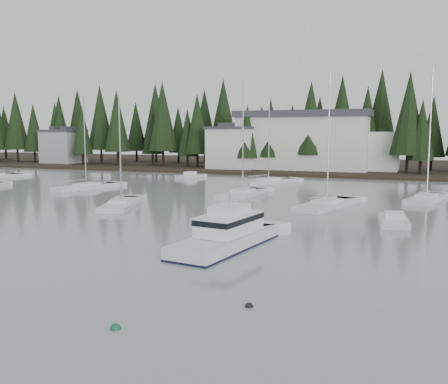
# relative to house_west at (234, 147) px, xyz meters

# --- Properties ---
(far_shore_land) EXTENTS (240.00, 54.00, 1.00)m
(far_shore_land) POSITION_rel_house_west_xyz_m (18.00, 18.00, -4.65)
(far_shore_land) COLOR black
(far_shore_land) RESTS_ON ground
(conifer_treeline) EXTENTS (200.00, 22.00, 20.00)m
(conifer_treeline) POSITION_rel_house_west_xyz_m (18.00, 7.00, -4.65)
(conifer_treeline) COLOR black
(conifer_treeline) RESTS_ON ground
(house_west) EXTENTS (9.54, 7.42, 8.75)m
(house_west) POSITION_rel_house_west_xyz_m (0.00, 0.00, 0.00)
(house_west) COLOR silver
(house_west) RESTS_ON ground
(house_far_west) EXTENTS (8.48, 7.42, 8.25)m
(house_far_west) POSITION_rel_house_west_xyz_m (-42.00, 2.00, -0.25)
(house_far_west) COLOR #999EA0
(house_far_west) RESTS_ON ground
(harbor_inn) EXTENTS (29.50, 11.50, 10.90)m
(harbor_inn) POSITION_rel_house_west_xyz_m (15.04, 3.34, 1.12)
(harbor_inn) COLOR silver
(harbor_inn) RESTS_ON ground
(cabin_cruiser_center) EXTENTS (4.45, 10.20, 4.24)m
(cabin_cruiser_center) POSITION_rel_house_west_xyz_m (22.02, -60.78, -4.02)
(cabin_cruiser_center) COLOR silver
(cabin_cruiser_center) RESTS_ON ground
(sailboat_2) EXTENTS (5.44, 9.44, 11.31)m
(sailboat_2) POSITION_rel_house_west_xyz_m (5.72, -47.99, -4.60)
(sailboat_2) COLOR silver
(sailboat_2) RESTS_ON ground
(sailboat_3) EXTENTS (5.42, 10.51, 13.76)m
(sailboat_3) POSITION_rel_house_west_xyz_m (25.04, -40.76, -4.59)
(sailboat_3) COLOR silver
(sailboat_3) RESTS_ON ground
(sailboat_5) EXTENTS (7.07, 9.76, 13.95)m
(sailboat_5) POSITION_rel_house_west_xyz_m (12.99, -20.34, -4.58)
(sailboat_5) COLOR silver
(sailboat_5) RESTS_ON ground
(sailboat_7) EXTENTS (4.82, 9.45, 14.78)m
(sailboat_7) POSITION_rel_house_west_xyz_m (34.37, -32.43, -4.57)
(sailboat_7) COLOR silver
(sailboat_7) RESTS_ON ground
(sailboat_10) EXTENTS (4.95, 9.84, 12.79)m
(sailboat_10) POSITION_rel_house_west_xyz_m (-7.43, -36.08, -4.59)
(sailboat_10) COLOR silver
(sailboat_10) RESTS_ON ground
(sailboat_11) EXTENTS (3.79, 9.54, 14.18)m
(sailboat_11) POSITION_rel_house_west_xyz_m (14.25, -35.41, -4.58)
(sailboat_11) COLOR silver
(sailboat_11) RESTS_ON ground
(runabout_1) EXTENTS (2.80, 5.36, 1.42)m
(runabout_1) POSITION_rel_house_west_xyz_m (31.71, -48.26, -4.52)
(runabout_1) COLOR silver
(runabout_1) RESTS_ON ground
(runabout_3) EXTENTS (3.54, 5.46, 1.42)m
(runabout_3) POSITION_rel_house_west_xyz_m (-1.34, -16.83, -4.52)
(runabout_3) COLOR silver
(runabout_3) RESTS_ON ground
(mooring_buoy_green) EXTENTS (0.42, 0.42, 0.42)m
(mooring_buoy_green) POSITION_rel_house_west_xyz_m (22.94, -74.99, -4.65)
(mooring_buoy_green) COLOR #145933
(mooring_buoy_green) RESTS_ON ground
(mooring_buoy_dark) EXTENTS (0.37, 0.37, 0.37)m
(mooring_buoy_dark) POSITION_rel_house_west_xyz_m (26.90, -70.83, -4.65)
(mooring_buoy_dark) COLOR black
(mooring_buoy_dark) RESTS_ON ground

